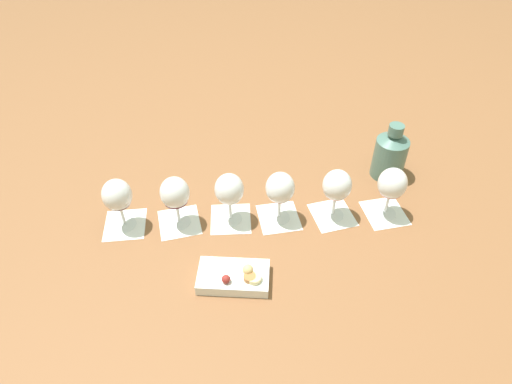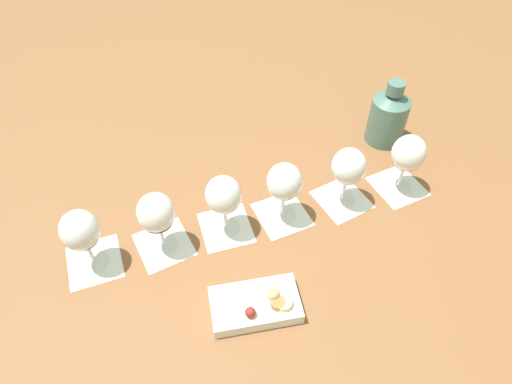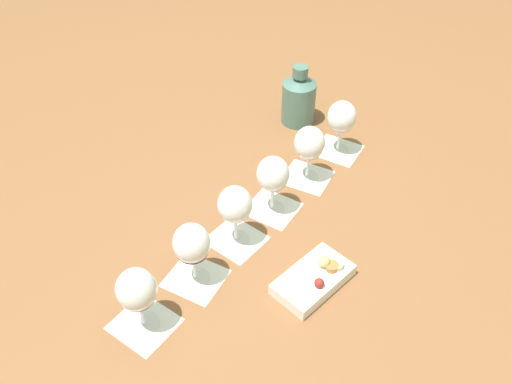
% 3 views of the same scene
% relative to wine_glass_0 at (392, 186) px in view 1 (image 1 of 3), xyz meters
% --- Properties ---
extents(ground_plane, '(8.00, 8.00, 0.00)m').
position_rel_wine_glass_0_xyz_m(ground_plane, '(0.24, 0.27, -0.10)').
color(ground_plane, brown).
extents(tasting_card_0, '(0.16, 0.16, 0.00)m').
position_rel_wine_glass_0_xyz_m(tasting_card_0, '(0.00, 0.00, -0.10)').
color(tasting_card_0, white).
rests_on(tasting_card_0, ground_plane).
extents(tasting_card_1, '(0.16, 0.15, 0.00)m').
position_rel_wine_glass_0_xyz_m(tasting_card_1, '(0.10, 0.11, -0.10)').
color(tasting_card_1, white).
rests_on(tasting_card_1, ground_plane).
extents(tasting_card_2, '(0.16, 0.16, 0.00)m').
position_rel_wine_glass_0_xyz_m(tasting_card_2, '(0.20, 0.22, -0.10)').
color(tasting_card_2, white).
rests_on(tasting_card_2, ground_plane).
extents(tasting_card_3, '(0.16, 0.16, 0.00)m').
position_rel_wine_glass_0_xyz_m(tasting_card_3, '(0.29, 0.32, -0.10)').
color(tasting_card_3, white).
rests_on(tasting_card_3, ground_plane).
extents(tasting_card_4, '(0.16, 0.15, 0.00)m').
position_rel_wine_glass_0_xyz_m(tasting_card_4, '(0.38, 0.43, -0.10)').
color(tasting_card_4, white).
rests_on(tasting_card_4, ground_plane).
extents(tasting_card_5, '(0.16, 0.16, 0.00)m').
position_rel_wine_glass_0_xyz_m(tasting_card_5, '(0.48, 0.54, -0.10)').
color(tasting_card_5, white).
rests_on(tasting_card_5, ground_plane).
extents(wine_glass_0, '(0.08, 0.08, 0.15)m').
position_rel_wine_glass_0_xyz_m(wine_glass_0, '(0.00, 0.00, 0.00)').
color(wine_glass_0, white).
rests_on(wine_glass_0, tasting_card_0).
extents(wine_glass_1, '(0.08, 0.08, 0.15)m').
position_rel_wine_glass_0_xyz_m(wine_glass_1, '(0.10, 0.11, -0.00)').
color(wine_glass_1, white).
rests_on(wine_glass_1, tasting_card_1).
extents(wine_glass_2, '(0.08, 0.08, 0.15)m').
position_rel_wine_glass_0_xyz_m(wine_glass_2, '(0.20, 0.22, -0.00)').
color(wine_glass_2, white).
rests_on(wine_glass_2, tasting_card_2).
extents(wine_glass_3, '(0.08, 0.08, 0.15)m').
position_rel_wine_glass_0_xyz_m(wine_glass_3, '(0.29, 0.32, -0.00)').
color(wine_glass_3, white).
rests_on(wine_glass_3, tasting_card_3).
extents(wine_glass_4, '(0.08, 0.08, 0.15)m').
position_rel_wine_glass_0_xyz_m(wine_glass_4, '(0.38, 0.43, 0.00)').
color(wine_glass_4, white).
rests_on(wine_glass_4, tasting_card_4).
extents(wine_glass_5, '(0.08, 0.08, 0.15)m').
position_rel_wine_glass_0_xyz_m(wine_glass_5, '(0.48, 0.54, -0.00)').
color(wine_glass_5, white).
rests_on(wine_glass_5, tasting_card_5).
extents(ceramic_vase, '(0.10, 0.10, 0.18)m').
position_rel_wine_glass_0_xyz_m(ceramic_vase, '(0.10, -0.15, -0.03)').
color(ceramic_vase, '#4C7066').
rests_on(ceramic_vase, ground_plane).
extents(snack_dish, '(0.19, 0.19, 0.05)m').
position_rel_wine_glass_0_xyz_m(snack_dish, '(0.13, 0.46, -0.09)').
color(snack_dish, white).
rests_on(snack_dish, ground_plane).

